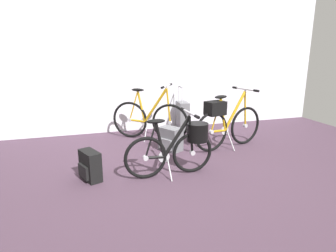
# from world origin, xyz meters

# --- Properties ---
(ground_plane) EXTENTS (7.48, 7.48, 0.00)m
(ground_plane) POSITION_xyz_m (0.00, 0.00, 0.00)
(ground_plane) COLOR #473342
(back_wall) EXTENTS (7.48, 0.10, 2.96)m
(back_wall) POSITION_xyz_m (0.00, 2.28, 1.48)
(back_wall) COLOR silver
(back_wall) RESTS_ON ground_plane
(folding_bike_foreground) EXTENTS (1.10, 0.53, 0.78)m
(folding_bike_foreground) POSITION_xyz_m (0.04, 0.08, 0.38)
(folding_bike_foreground) COLOR black
(folding_bike_foreground) RESTS_ON ground_plane
(display_bike_left) EXTENTS (1.27, 0.54, 0.91)m
(display_bike_left) POSITION_xyz_m (1.02, 0.79, 0.42)
(display_bike_left) COLOR black
(display_bike_left) RESTS_ON ground_plane
(display_bike_right) EXTENTS (1.14, 0.79, 0.94)m
(display_bike_right) POSITION_xyz_m (0.02, 1.59, 0.35)
(display_bike_right) COLOR black
(display_bike_right) RESTS_ON ground_plane
(rolling_suitcase) EXTENTS (0.20, 0.37, 0.83)m
(rolling_suitcase) POSITION_xyz_m (0.75, 1.97, 0.28)
(rolling_suitcase) COLOR slate
(rolling_suitcase) RESTS_ON ground_plane
(backpack_on_floor) EXTENTS (0.27, 0.34, 0.35)m
(backpack_on_floor) POSITION_xyz_m (-1.01, 0.23, 0.17)
(backpack_on_floor) COLOR black
(backpack_on_floor) RESTS_ON ground_plane
(handbag_on_floor) EXTENTS (0.35, 0.39, 0.35)m
(handbag_on_floor) POSITION_xyz_m (0.19, 0.94, 0.17)
(handbag_on_floor) COLOR slate
(handbag_on_floor) RESTS_ON ground_plane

